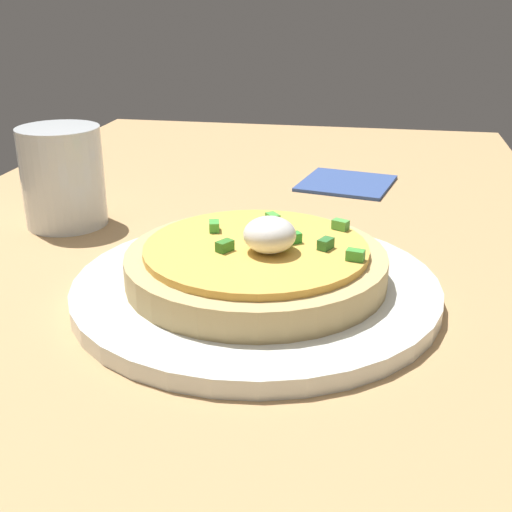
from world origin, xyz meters
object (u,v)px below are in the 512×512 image
Objects in this scene: cup_near at (64,182)px; napkin at (346,183)px; plate at (256,288)px; pizza at (257,262)px.

napkin is at bearing -54.33° from cup_near.
cup_near is 0.95× the size of napkin.
plate is 33.04cm from napkin.
plate is 25.90cm from cup_near.
cup_near reaches higher than pizza.
napkin is (19.58, -27.28, -4.26)cm from cup_near.
plate reaches higher than napkin.
cup_near reaches higher than napkin.
plate is 2.71× the size of napkin.
cup_near is at bearing 59.41° from pizza.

